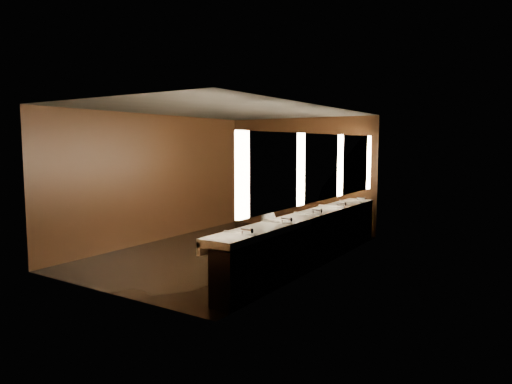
% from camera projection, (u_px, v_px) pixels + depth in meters
% --- Properties ---
extents(floor, '(6.00, 6.00, 0.00)m').
position_uv_depth(floor, '(229.00, 252.00, 9.12)').
color(floor, black).
rests_on(floor, ground).
extents(ceiling, '(4.00, 6.00, 0.02)m').
position_uv_depth(ceiling, '(228.00, 110.00, 8.83)').
color(ceiling, '#2D2D2B').
rests_on(ceiling, wall_back).
extents(wall_back, '(4.00, 0.02, 2.80)m').
position_uv_depth(wall_back, '(300.00, 174.00, 11.48)').
color(wall_back, black).
rests_on(wall_back, floor).
extents(wall_front, '(4.00, 0.02, 2.80)m').
position_uv_depth(wall_front, '(104.00, 197.00, 6.47)').
color(wall_front, black).
rests_on(wall_front, floor).
extents(wall_left, '(0.02, 6.00, 2.80)m').
position_uv_depth(wall_left, '(156.00, 178.00, 10.06)').
color(wall_left, black).
rests_on(wall_left, floor).
extents(wall_right, '(0.02, 6.00, 2.80)m').
position_uv_depth(wall_right, '(322.00, 188.00, 7.90)').
color(wall_right, black).
rests_on(wall_right, floor).
extents(sink_counter, '(0.55, 5.40, 1.01)m').
position_uv_depth(sink_counter, '(311.00, 238.00, 8.10)').
color(sink_counter, black).
rests_on(sink_counter, floor).
extents(mirror_band, '(0.06, 5.03, 1.15)m').
position_uv_depth(mirror_band, '(321.00, 167.00, 7.87)').
color(mirror_band, '#FBE1B8').
rests_on(mirror_band, wall_right).
extents(person, '(0.61, 0.74, 1.75)m').
position_uv_depth(person, '(268.00, 215.00, 8.20)').
color(person, '#89A2CC').
rests_on(person, floor).
extents(trash_bin, '(0.52, 0.52, 0.61)m').
position_uv_depth(trash_bin, '(255.00, 264.00, 7.02)').
color(trash_bin, black).
rests_on(trash_bin, floor).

